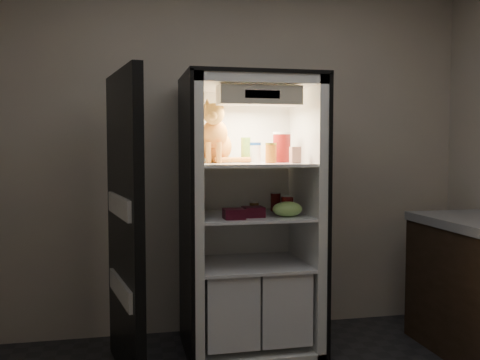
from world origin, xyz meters
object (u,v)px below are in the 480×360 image
at_px(salsa_jar, 271,153).
at_px(berry_box_left, 234,214).
at_px(cream_carton, 295,155).
at_px(refrigerator, 249,235).
at_px(soda_can_b, 289,204).
at_px(condiment_jar, 254,208).
at_px(soda_can_c, 286,206).
at_px(pepper_jar, 282,147).
at_px(grape_bag, 287,209).
at_px(tabby_cat, 215,139).
at_px(mayo_tub, 254,152).
at_px(soda_can_a, 276,202).
at_px(berry_box_right, 253,212).
at_px(parmesan_shaker, 246,150).

distance_m(salsa_jar, berry_box_left, 0.49).
bearing_deg(cream_carton, refrigerator, 142.40).
height_order(soda_can_b, condiment_jar, soda_can_b).
bearing_deg(soda_can_c, cream_carton, -38.21).
bearing_deg(salsa_jar, pepper_jar, 43.55).
height_order(cream_carton, grape_bag, cream_carton).
relative_size(tabby_cat, berry_box_left, 3.31).
bearing_deg(mayo_tub, soda_can_a, 16.07).
xyz_separation_m(salsa_jar, soda_can_c, (0.09, -0.05, -0.35)).
bearing_deg(berry_box_right, soda_can_b, 29.77).
bearing_deg(soda_can_b, mayo_tub, 169.76).
height_order(refrigerator, soda_can_a, refrigerator).
distance_m(soda_can_b, soda_can_c, 0.17).
height_order(tabby_cat, soda_can_c, tabby_cat).
bearing_deg(mayo_tub, salsa_jar, -61.27).
distance_m(soda_can_b, condiment_jar, 0.26).
distance_m(refrigerator, cream_carton, 0.64).
distance_m(refrigerator, soda_can_c, 0.35).
bearing_deg(berry_box_right, mayo_tub, 75.63).
bearing_deg(salsa_jar, mayo_tub, 118.73).
distance_m(pepper_jar, condiment_jar, 0.46).
bearing_deg(berry_box_right, berry_box_left, -154.20).
xyz_separation_m(salsa_jar, cream_carton, (0.14, -0.09, -0.01)).
bearing_deg(soda_can_b, pepper_jar, -174.96).
xyz_separation_m(parmesan_shaker, cream_carton, (0.28, -0.22, -0.03)).
xyz_separation_m(soda_can_a, condiment_jar, (-0.19, -0.14, -0.02)).
bearing_deg(refrigerator, parmesan_shaker, 133.92).
distance_m(soda_can_a, berry_box_right, 0.35).
bearing_deg(soda_can_a, pepper_jar, -81.80).
bearing_deg(condiment_jar, tabby_cat, 161.58).
relative_size(cream_carton, berry_box_right, 0.81).
relative_size(pepper_jar, condiment_jar, 2.35).
bearing_deg(grape_bag, berry_box_right, 169.73).
height_order(salsa_jar, soda_can_a, salsa_jar).
distance_m(soda_can_c, berry_box_left, 0.38).
xyz_separation_m(mayo_tub, cream_carton, (0.22, -0.24, -0.01)).
bearing_deg(grape_bag, mayo_tub, 123.14).
bearing_deg(soda_can_a, berry_box_right, -130.73).
xyz_separation_m(pepper_jar, berry_box_left, (-0.38, -0.23, -0.42)).
xyz_separation_m(mayo_tub, berry_box_left, (-0.20, -0.28, -0.39)).
relative_size(salsa_jar, grape_bag, 0.67).
relative_size(mayo_tub, soda_can_a, 1.04).
bearing_deg(berry_box_left, soda_can_c, 12.46).
relative_size(parmesan_shaker, soda_can_c, 1.29).
xyz_separation_m(refrigerator, soda_can_a, (0.21, 0.08, 0.21)).
bearing_deg(soda_can_a, grape_bag, -91.18).
distance_m(condiment_jar, berry_box_right, 0.13).
bearing_deg(berry_box_right, soda_can_a, 49.27).
distance_m(mayo_tub, pepper_jar, 0.20).
bearing_deg(tabby_cat, soda_can_b, 10.02).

